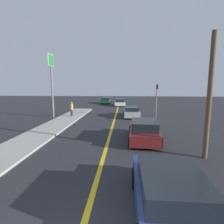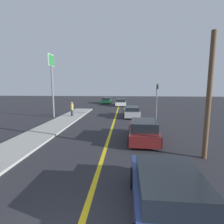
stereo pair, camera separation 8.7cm
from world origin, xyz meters
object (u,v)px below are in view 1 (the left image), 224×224
Objects in this scene: car_parked_left_lot at (120,102)px; utility_pole at (209,97)px; roadside_sign at (51,73)px; car_oncoming_far at (106,101)px; car_ahead_center at (144,131)px; car_near_right_lane at (169,194)px; pedestrian_mid_group at (72,109)px; traffic_light at (157,98)px; car_far_distant at (131,112)px.

car_parked_left_lot is 0.70× the size of utility_pole.
roadside_sign is 1.15× the size of utility_pole.
roadside_sign reaches higher than car_oncoming_far.
utility_pole is at bearing -41.05° from roadside_sign.
car_ahead_center is at bearing -86.00° from car_parked_left_lot.
car_near_right_lane is 17.04m from pedestrian_mid_group.
pedestrian_mid_group is (-7.39, 15.35, 0.28)m from car_near_right_lane.
roadside_sign reaches higher than traffic_light.
car_far_distant is 2.49× the size of pedestrian_mid_group.
car_oncoming_far is 0.70× the size of utility_pole.
traffic_light is (7.32, -17.00, 1.77)m from car_oncoming_far.
car_far_distant is at bearing 156.57° from traffic_light.
pedestrian_mid_group is at bearing 177.00° from traffic_light.
car_ahead_center is at bearing -87.90° from car_far_distant.
car_ahead_center reaches higher than car_oncoming_far.
car_far_distant is (-0.39, 16.00, -0.08)m from car_near_right_lane.
utility_pole is at bearing 56.92° from car_near_right_lane.
car_far_distant is 7.03m from pedestrian_mid_group.
traffic_light is at bearing 77.08° from car_ahead_center.
utility_pole reaches higher than traffic_light.
pedestrian_mid_group is (-7.44, 8.42, 0.29)m from car_ahead_center.
car_parked_left_lot is (-2.01, 27.75, -0.07)m from car_near_right_lane.
car_ahead_center is 9.08m from car_far_distant.
car_parked_left_lot is at bearing 101.65° from utility_pole.
car_ahead_center is at bearing -105.56° from traffic_light.
pedestrian_mid_group is 4.60m from roadside_sign.
car_parked_left_lot reaches higher than car_oncoming_far.
roadside_sign is (-11.70, 0.08, 2.69)m from traffic_light.
roadside_sign reaches higher than car_ahead_center.
car_oncoming_far reaches higher than car_far_distant.
car_near_right_lane is 0.99× the size of car_oncoming_far.
car_near_right_lane is 15.11m from traffic_light.
car_parked_left_lot is 1.12× the size of traffic_light.
car_oncoming_far is 18.03m from roadside_sign.
roadside_sign reaches higher than utility_pole.
utility_pole is (2.79, -2.69, 2.41)m from car_ahead_center.
car_near_right_lane is 5.64m from utility_pole.
car_far_distant is 0.67× the size of utility_pole.
utility_pole is at bearing -80.00° from car_parked_left_lot.
car_near_right_lane is 18.20m from roadside_sign.
car_near_right_lane is at bearing -57.71° from roadside_sign.
roadside_sign is at bearing -174.01° from car_far_distant.
utility_pole reaches higher than car_far_distant.
car_near_right_lane is 0.99× the size of car_parked_left_lot.
car_parked_left_lot is 0.61× the size of roadside_sign.
traffic_light reaches higher than car_near_right_lane.
car_far_distant is 10.14m from roadside_sign.
pedestrian_mid_group is at bearing 134.10° from car_ahead_center.
utility_pole is (7.91, -27.61, 2.48)m from car_oncoming_far.
traffic_light is 10.65m from utility_pole.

